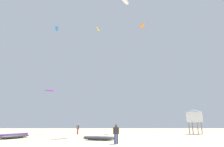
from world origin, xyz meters
TOP-DOWN VIEW (x-y plane):
  - person_foreground at (0.28, 4.75)m, footprint 0.54×0.37m
  - person_midground at (-5.51, 19.70)m, footprint 0.37×0.53m
  - kite_grounded_near at (-11.55, 10.91)m, footprint 3.03×4.95m
  - kite_grounded_mid at (-1.43, 8.42)m, footprint 3.81×2.24m
  - lifeguard_tower at (14.20, 21.25)m, footprint 2.30×2.30m
  - kite_aloft_0 at (-14.78, 34.63)m, footprint 1.45×2.88m
  - kite_aloft_1 at (2.76, 22.07)m, footprint 2.29×2.96m
  - kite_aloft_2 at (7.35, 29.57)m, footprint 1.44×2.60m
  - kite_aloft_3 at (-3.51, 31.65)m, footprint 1.22×2.55m
  - kite_aloft_4 at (-15.23, 34.52)m, footprint 2.71×1.42m

SIDE VIEW (x-z plane):
  - kite_grounded_mid at x=-1.43m, z-range -0.03..0.45m
  - kite_grounded_near at x=-11.55m, z-range -0.02..0.58m
  - person_midground at x=-5.51m, z-range 0.14..1.75m
  - person_foreground at x=0.28m, z-range 0.14..1.76m
  - lifeguard_tower at x=14.20m, z-range 0.98..5.13m
  - kite_aloft_4 at x=-15.23m, z-range 9.28..9.88m
  - kite_aloft_2 at x=7.35m, z-range 24.39..24.85m
  - kite_aloft_3 at x=-3.51m, z-range 24.56..25.17m
  - kite_aloft_1 at x=2.76m, z-range 25.93..26.58m
  - kite_aloft_0 at x=-14.78m, z-range 26.27..26.61m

